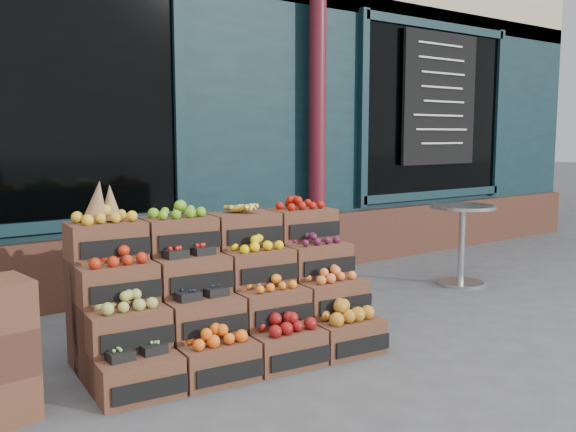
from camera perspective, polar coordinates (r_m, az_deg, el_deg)
ground at (r=4.66m, az=7.29°, el=-11.10°), size 60.00×60.00×0.00m
shop_facade at (r=8.88m, az=-16.75°, el=12.96°), size 12.00×6.24×4.80m
crate_display at (r=4.31m, az=-5.69°, el=-7.52°), size 1.99×1.13×1.19m
bistro_table at (r=6.47m, az=15.19°, el=-1.67°), size 0.63×0.63×0.79m
shopkeeper at (r=6.23m, az=-19.35°, el=2.90°), size 0.82×0.61×2.07m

